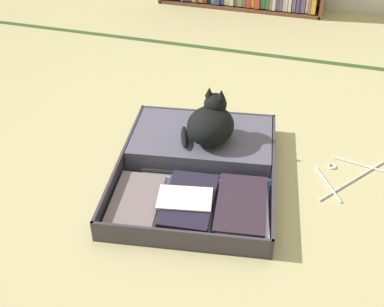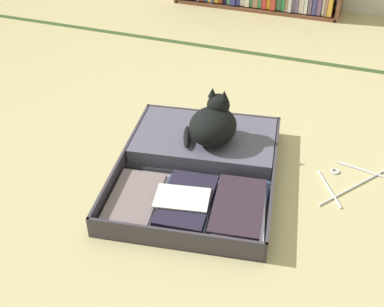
% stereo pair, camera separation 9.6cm
% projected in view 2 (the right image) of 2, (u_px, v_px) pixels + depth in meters
% --- Properties ---
extents(ground_plane, '(10.00, 10.00, 0.00)m').
position_uv_depth(ground_plane, '(221.00, 177.00, 2.25)').
color(ground_plane, tan).
extents(tatami_border, '(4.80, 0.05, 0.00)m').
position_uv_depth(tatami_border, '(282.00, 57.00, 3.30)').
color(tatami_border, '#344C26').
rests_on(tatami_border, ground_plane).
extents(open_suitcase, '(0.83, 0.99, 0.10)m').
position_uv_depth(open_suitcase, '(201.00, 164.00, 2.26)').
color(open_suitcase, '#393441').
rests_on(open_suitcase, ground_plane).
extents(black_cat, '(0.28, 0.27, 0.25)m').
position_uv_depth(black_cat, '(214.00, 124.00, 2.27)').
color(black_cat, black).
rests_on(black_cat, open_suitcase).
extents(clothes_hanger, '(0.33, 0.39, 0.01)m').
position_uv_depth(clothes_hanger, '(349.00, 181.00, 2.23)').
color(clothes_hanger, silver).
rests_on(clothes_hanger, ground_plane).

